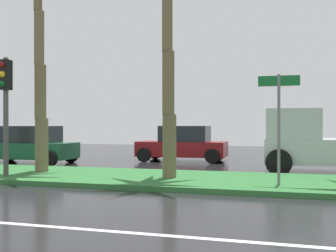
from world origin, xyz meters
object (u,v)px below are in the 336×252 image
(traffic_signal_median_left, at_px, (5,94))
(street_name_sign, at_px, (279,114))
(car_in_traffic_second, at_px, (183,144))
(car_in_traffic_leading, at_px, (30,145))

(traffic_signal_median_left, height_order, street_name_sign, traffic_signal_median_left)
(traffic_signal_median_left, bearing_deg, car_in_traffic_second, 65.31)
(street_name_sign, bearing_deg, traffic_signal_median_left, -177.63)
(street_name_sign, xyz_separation_m, car_in_traffic_second, (-4.63, 7.91, -1.25))
(street_name_sign, relative_size, car_in_traffic_leading, 0.70)
(street_name_sign, distance_m, car_in_traffic_second, 9.25)
(car_in_traffic_second, bearing_deg, street_name_sign, 120.32)
(street_name_sign, xyz_separation_m, car_in_traffic_leading, (-11.12, 4.85, -1.25))
(traffic_signal_median_left, distance_m, car_in_traffic_leading, 6.17)
(car_in_traffic_leading, distance_m, car_in_traffic_second, 7.18)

